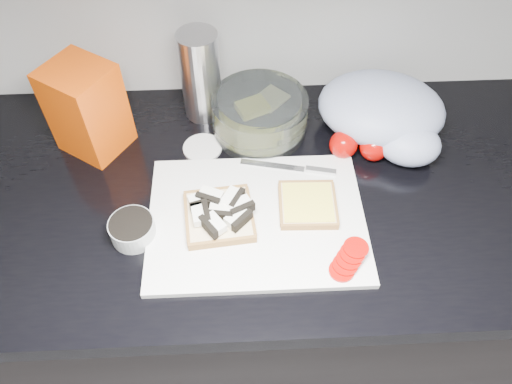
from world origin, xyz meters
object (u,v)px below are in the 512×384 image
bread_bag (87,109)px  steel_canister (201,76)px  glass_bowl (259,115)px  cutting_board (257,219)px

bread_bag → steel_canister: (0.22, 0.09, 0.00)m
glass_bowl → bread_bag: (-0.34, -0.03, 0.05)m
cutting_board → steel_canister: 0.34m
glass_bowl → bread_bag: bearing=-175.8°
glass_bowl → bread_bag: bread_bag is taller
cutting_board → glass_bowl: 0.25m
bread_bag → steel_canister: bearing=55.2°
cutting_board → steel_canister: steel_canister is taller
bread_bag → steel_canister: size_ratio=0.95×
glass_bowl → steel_canister: steel_canister is taller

